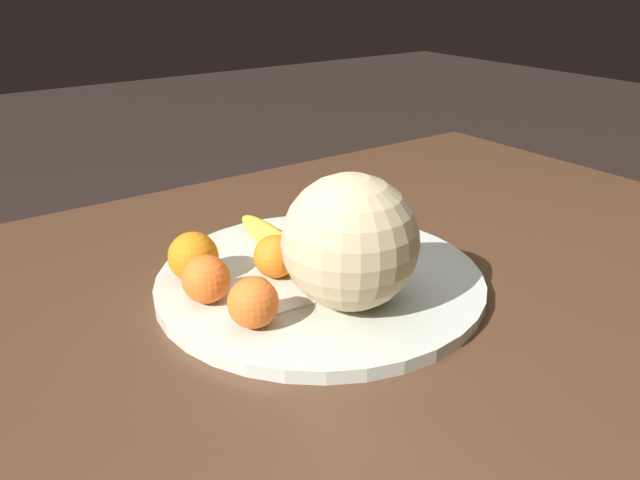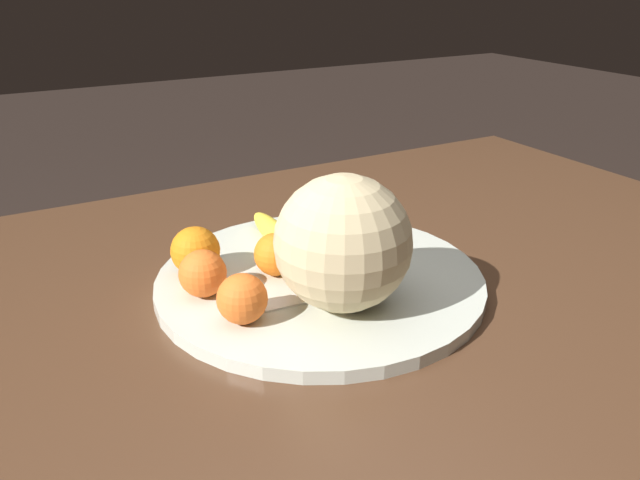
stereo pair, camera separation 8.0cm
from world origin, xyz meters
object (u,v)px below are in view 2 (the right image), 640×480
Objects in this scene: banana_bunch at (316,235)px; orange_front_left at (195,251)px; kitchen_table at (358,339)px; melon at (343,243)px; produce_tag at (293,301)px; orange_back_left at (275,254)px; orange_mid_center at (203,273)px; orange_front_right at (242,299)px; fruit_bowl at (320,279)px.

banana_bunch is 3.42× the size of orange_front_left.
banana_bunch reaches higher than kitchen_table.
melon is 2.02× the size of produce_tag.
melon reaches higher than banana_bunch.
orange_back_left is at bearing -72.78° from melon.
orange_mid_center is (0.19, 0.06, 0.01)m from banana_bunch.
orange_front_right is at bearing 46.92° from orange_back_left.
orange_front_left is at bearing -30.13° from orange_back_left.
orange_front_right is at bearing -10.27° from melon.
orange_front_right is 0.08m from orange_mid_center.
produce_tag is (-0.07, -0.01, -0.03)m from orange_front_right.
produce_tag is at bearing 14.29° from kitchen_table.
orange_back_left is at bearing -31.52° from fruit_bowl.
orange_front_left reaches higher than orange_back_left.
orange_mid_center reaches higher than orange_back_left.
orange_front_left is 0.11m from orange_back_left.
melon is at bearing 143.00° from orange_mid_center.
orange_mid_center reaches higher than produce_tag.
orange_mid_center is at bearing -10.96° from kitchen_table.
orange_front_right is at bearing 14.57° from produce_tag.
orange_front_right is (0.12, -0.02, -0.05)m from melon.
orange_front_left is at bearing -87.55° from orange_front_right.
kitchen_table is 6.45× the size of banana_bunch.
orange_front_left reaches higher than produce_tag.
orange_front_left reaches higher than kitchen_table.
kitchen_table is at bearing -161.38° from produce_tag.
melon is 0.10m from produce_tag.
orange_front_left reaches higher than fruit_bowl.
banana_bunch is (0.01, -0.10, 0.12)m from kitchen_table.
orange_front_left reaches higher than orange_mid_center.
orange_mid_center is 1.04× the size of orange_back_left.
orange_mid_center is at bearing 125.80° from banana_bunch.
banana_bunch is at bearing -108.57° from melon.
orange_front_left is (0.13, -0.17, -0.05)m from melon.
melon is 2.74× the size of orange_mid_center.
orange_front_right is (0.17, 0.14, 0.01)m from banana_bunch.
orange_back_left is at bearing -175.19° from orange_mid_center.
banana_bunch is at bearing -83.45° from kitchen_table.
fruit_bowl is 0.12m from melon.
produce_tag is at bearing 36.20° from fruit_bowl.
orange_back_left is (-0.10, -0.01, -0.00)m from orange_mid_center.
orange_front_left is at bearing -52.71° from melon.
banana_bunch is at bearing -140.66° from orange_front_right.
melon is 2.85× the size of orange_back_left.
banana_bunch is 2.76× the size of produce_tag.
melon is 0.21m from orange_front_left.
melon is at bearing 127.29° from orange_front_left.
orange_front_right is 0.12m from orange_back_left.
melon is 0.13m from orange_back_left.
fruit_bowl is 7.58× the size of orange_back_left.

